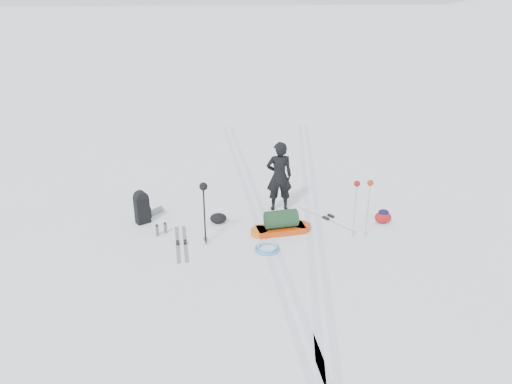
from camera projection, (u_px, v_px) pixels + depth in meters
The scene contains 14 objects.
ground at pixel (266, 233), 11.33m from camera, with size 200.00×200.00×0.00m, color white.
snow_hill_backdrop at pixel (487, 313), 120.23m from camera, with size 359.50×192.00×162.45m.
ski_tracks at pixel (287, 215), 12.17m from camera, with size 3.38×17.97×0.01m.
skier at pixel (279, 176), 12.14m from camera, with size 0.64×0.42×1.76m, color black.
pulk_sled at pixel (281, 224), 11.27m from camera, with size 1.45×0.62×0.54m.
expedition_rucksack at pixel (143, 207), 11.71m from camera, with size 0.62×0.84×0.80m.
ski_poles_black at pixel (204, 194), 10.42m from camera, with size 0.18×0.21×1.43m.
ski_poles_silver at pixel (363, 190), 10.71m from camera, with size 0.43×0.16×1.36m.
touring_skis_grey at pixel (181, 243), 10.85m from camera, with size 0.39×1.64×0.06m.
touring_skis_white at pixel (328, 218), 11.99m from camera, with size 1.28×1.60×0.07m.
rope_coil at pixel (267, 248), 10.62m from camera, with size 0.69×0.69×0.07m.
small_daypack at pixel (383, 216), 11.73m from camera, with size 0.50×0.48×0.34m.
thermos_pair at pixel (161, 229), 11.21m from camera, with size 0.25×0.20×0.28m.
stuff_sack at pixel (218, 218), 11.73m from camera, with size 0.40×0.31×0.24m.
Camera 1 is at (-1.03, -9.98, 5.33)m, focal length 35.00 mm.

